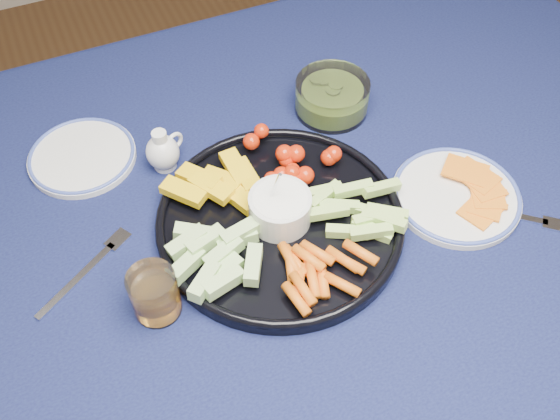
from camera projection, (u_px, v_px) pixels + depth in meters
name	position (u px, v px, depth m)	size (l,w,h in m)	color
dining_table	(267.00, 235.00, 1.11)	(1.67, 1.07, 0.75)	#452617
crudite_platter	(279.00, 218.00, 0.99)	(0.40, 0.40, 0.13)	black
creamer_pitcher	(163.00, 152.00, 1.07)	(0.07, 0.06, 0.08)	white
pickle_bowl	(332.00, 98.00, 1.16)	(0.14, 0.14, 0.06)	white
cheese_plate	(457.00, 194.00, 1.04)	(0.21, 0.21, 0.03)	white
juice_tumbler	(155.00, 296.00, 0.89)	(0.07, 0.07, 0.08)	white
fork_left	(92.00, 266.00, 0.96)	(0.17, 0.12, 0.00)	silver
fork_right	(518.00, 217.00, 1.02)	(0.16, 0.14, 0.00)	silver
side_plate_extra	(82.00, 156.00, 1.10)	(0.19, 0.19, 0.02)	white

